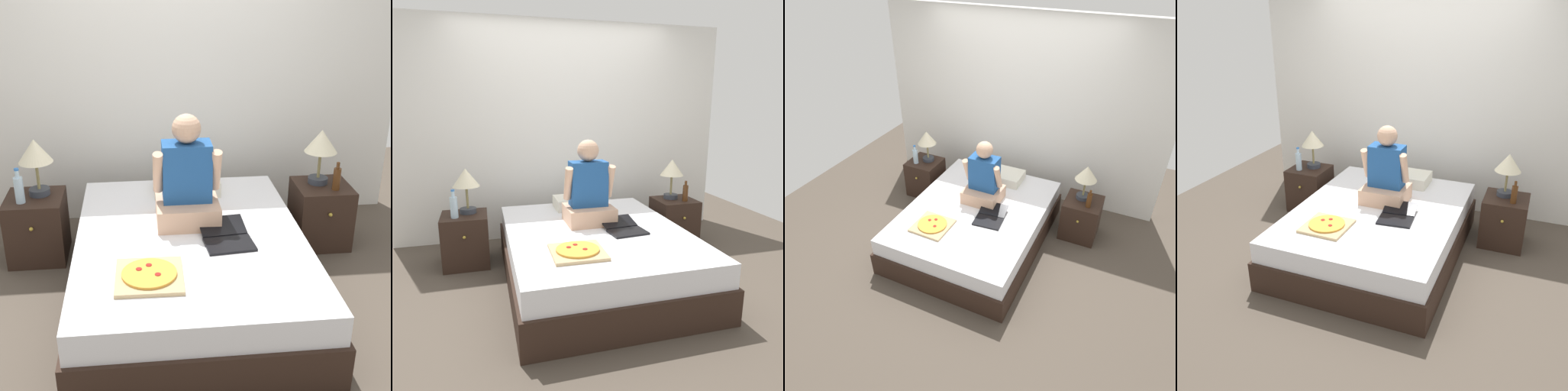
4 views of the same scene
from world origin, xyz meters
The scene contains 13 objects.
ground_plane centered at (0.00, 0.00, 0.00)m, with size 5.94×5.94×0.00m, color #4C4238.
wall_back centered at (0.00, 1.40, 1.25)m, with size 3.94×0.12×2.50m, color silver.
bed centered at (0.00, 0.00, 0.24)m, with size 1.59×2.08×0.48m.
nightstand_left centered at (-1.15, 0.67, 0.26)m, with size 0.44×0.47×0.52m.
lamp_on_left_nightstand centered at (-1.11, 0.72, 0.85)m, with size 0.26×0.26×0.45m.
water_bottle centered at (-1.23, 0.58, 0.63)m, with size 0.07×0.07×0.28m.
nightstand_right centered at (1.15, 0.67, 0.26)m, with size 0.44×0.47×0.52m.
lamp_on_right_nightstand centered at (1.12, 0.72, 0.85)m, with size 0.26×0.26×0.45m.
beer_bottle centered at (1.22, 0.57, 0.62)m, with size 0.06×0.06×0.23m.
pillow centered at (0.04, 0.76, 0.54)m, with size 0.52×0.34×0.12m, color silver.
person_seated centered at (0.00, 0.23, 0.77)m, with size 0.47×0.40×0.78m.
laptop centered at (0.24, -0.11, 0.50)m, with size 0.36×0.44×0.07m.
pizza_box centered at (-0.29, -0.51, 0.50)m, with size 0.41×0.41×0.05m.
Camera 3 is at (1.64, -3.31, 3.21)m, focal length 35.00 mm.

